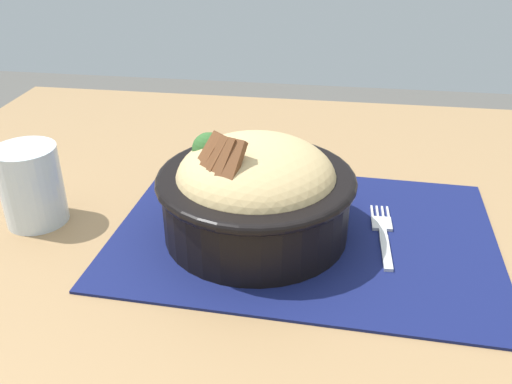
{
  "coord_description": "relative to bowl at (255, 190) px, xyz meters",
  "views": [
    {
      "loc": [
        0.01,
        -0.49,
        1.11
      ],
      "look_at": [
        -0.07,
        0.01,
        0.83
      ],
      "focal_mm": 38.51,
      "sensor_mm": 36.0,
      "label": 1
    }
  ],
  "objects": [
    {
      "name": "table",
      "position": [
        0.07,
        -0.01,
        -0.13
      ],
      "size": [
        1.13,
        0.92,
        0.78
      ],
      "color": "#99754C",
      "rests_on": "ground_plane"
    },
    {
      "name": "drinking_glass",
      "position": [
        -0.25,
        -0.0,
        -0.02
      ],
      "size": [
        0.07,
        0.07,
        0.09
      ],
      "color": "silver",
      "rests_on": "table"
    },
    {
      "name": "fork",
      "position": [
        0.14,
        0.02,
        -0.05
      ],
      "size": [
        0.02,
        0.12,
        0.0
      ],
      "color": "silver",
      "rests_on": "placemat"
    },
    {
      "name": "placemat",
      "position": [
        0.05,
        0.01,
        -0.05
      ],
      "size": [
        0.42,
        0.31,
        0.0
      ],
      "primitive_type": "cube",
      "rotation": [
        0.0,
        0.0,
        -0.04
      ],
      "color": "#11194C",
      "rests_on": "table"
    },
    {
      "name": "bowl",
      "position": [
        0.0,
        0.0,
        0.0
      ],
      "size": [
        0.23,
        0.23,
        0.13
      ],
      "color": "black",
      "rests_on": "placemat"
    }
  ]
}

